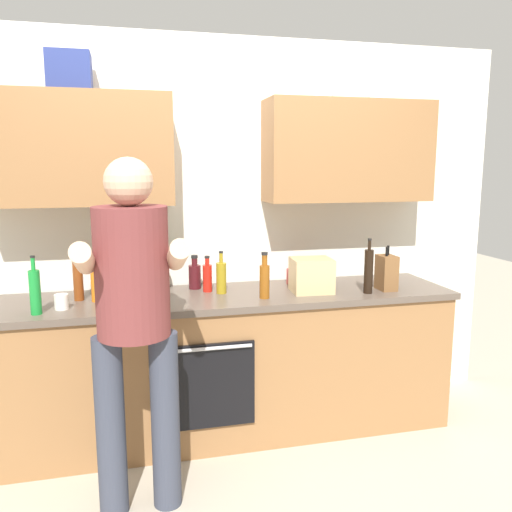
% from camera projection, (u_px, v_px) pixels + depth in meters
% --- Properties ---
extents(ground_plane, '(12.00, 12.00, 0.00)m').
position_uv_depth(ground_plane, '(228.00, 430.00, 3.36)').
color(ground_plane, '#B2A893').
extents(back_wall_unit, '(4.00, 0.38, 2.50)m').
position_uv_depth(back_wall_unit, '(218.00, 196.00, 3.37)').
color(back_wall_unit, silver).
rests_on(back_wall_unit, ground).
extents(counter, '(2.84, 0.67, 0.90)m').
position_uv_depth(counter, '(227.00, 363.00, 3.28)').
color(counter, olive).
rests_on(counter, ground).
extents(person_standing, '(0.49, 0.45, 1.72)m').
position_uv_depth(person_standing, '(134.00, 310.00, 2.42)').
color(person_standing, '#383D4C').
rests_on(person_standing, ground).
extents(bottle_soda, '(0.06, 0.06, 0.32)m').
position_uv_depth(bottle_soda, '(35.00, 291.00, 2.75)').
color(bottle_soda, '#198C33').
rests_on(bottle_soda, counter).
extents(bottle_wine, '(0.08, 0.08, 0.22)m').
position_uv_depth(bottle_wine, '(195.00, 275.00, 3.34)').
color(bottle_wine, '#471419').
rests_on(bottle_wine, counter).
extents(bottle_oil, '(0.06, 0.06, 0.27)m').
position_uv_depth(bottle_oil, '(221.00, 277.00, 3.21)').
color(bottle_oil, olive).
rests_on(bottle_oil, counter).
extents(bottle_soy, '(0.06, 0.06, 0.34)m').
position_uv_depth(bottle_soy, '(369.00, 271.00, 3.21)').
color(bottle_soy, black).
rests_on(bottle_soy, counter).
extents(bottle_syrup, '(0.06, 0.06, 0.28)m').
position_uv_depth(bottle_syrup, '(265.00, 279.00, 3.09)').
color(bottle_syrup, '#8C4C14').
rests_on(bottle_syrup, counter).
extents(bottle_hotsauce, '(0.06, 0.06, 0.23)m').
position_uv_depth(bottle_hotsauce, '(207.00, 277.00, 3.26)').
color(bottle_hotsauce, red).
rests_on(bottle_hotsauce, counter).
extents(bottle_juice, '(0.08, 0.08, 0.35)m').
position_uv_depth(bottle_juice, '(97.00, 277.00, 3.02)').
color(bottle_juice, orange).
rests_on(bottle_juice, counter).
extents(bottle_vinegar, '(0.06, 0.06, 0.32)m').
position_uv_depth(bottle_vinegar, '(78.00, 277.00, 3.04)').
color(bottle_vinegar, brown).
rests_on(bottle_vinegar, counter).
extents(cup_coffee, '(0.08, 0.08, 0.08)m').
position_uv_depth(cup_coffee, '(61.00, 302.00, 2.86)').
color(cup_coffee, white).
rests_on(cup_coffee, counter).
extents(cup_ceramic, '(0.08, 0.08, 0.10)m').
position_uv_depth(cup_ceramic, '(292.00, 276.00, 3.49)').
color(cup_ceramic, '#BF4C47').
rests_on(cup_ceramic, counter).
extents(cup_stoneware, '(0.08, 0.08, 0.09)m').
position_uv_depth(cup_stoneware, '(315.00, 277.00, 3.51)').
color(cup_stoneware, slate).
rests_on(cup_stoneware, counter).
extents(knife_block, '(0.10, 0.14, 0.28)m').
position_uv_depth(knife_block, '(387.00, 272.00, 3.31)').
color(knife_block, brown).
rests_on(knife_block, counter).
extents(potted_herb, '(0.21, 0.21, 0.32)m').
position_uv_depth(potted_herb, '(150.00, 263.00, 3.20)').
color(potted_herb, '#9E6647').
rests_on(potted_herb, counter).
extents(grocery_bag_bread, '(0.26, 0.23, 0.21)m').
position_uv_depth(grocery_bag_bread, '(311.00, 275.00, 3.25)').
color(grocery_bag_bread, tan).
rests_on(grocery_bag_bread, counter).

